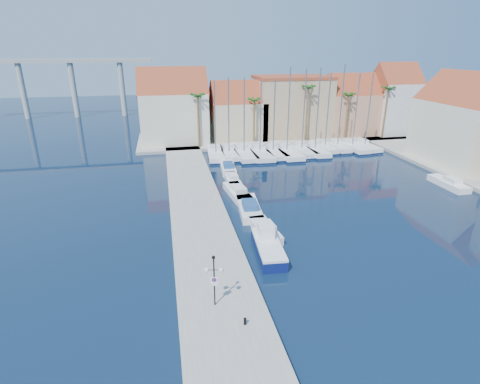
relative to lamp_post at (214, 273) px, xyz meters
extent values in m
plane|color=black|center=(9.44, 2.45, -3.03)|extent=(260.00, 260.00, 0.00)
cube|color=gray|center=(0.44, 15.95, -2.78)|extent=(6.00, 77.00, 0.50)
cube|color=gray|center=(19.44, 50.45, -2.78)|extent=(54.00, 16.00, 0.50)
cylinder|color=black|center=(0.00, 0.00, -0.60)|extent=(0.10, 0.10, 3.85)
cylinder|color=black|center=(-0.23, 0.05, 0.26)|extent=(0.48, 0.14, 0.05)
cylinder|color=black|center=(0.24, -0.04, 0.26)|extent=(0.48, 0.14, 0.05)
sphere|color=white|center=(-0.47, 0.10, 0.26)|extent=(0.35, 0.35, 0.35)
sphere|color=white|center=(0.47, -0.09, 0.26)|extent=(0.35, 0.35, 0.35)
cube|color=black|center=(0.00, 0.00, 1.23)|extent=(0.23, 0.16, 0.15)
cube|color=white|center=(-0.01, -0.05, -0.51)|extent=(0.48, 0.13, 0.48)
cylinder|color=red|center=(-0.02, -0.08, -0.46)|extent=(0.32, 0.08, 0.33)
cylinder|color=#1933A5|center=(-0.02, -0.08, -0.46)|extent=(0.23, 0.06, 0.23)
cube|color=white|center=(-0.01, -0.05, -0.84)|extent=(0.38, 0.11, 0.13)
cylinder|color=black|center=(1.61, -2.32, -2.29)|extent=(0.19, 0.19, 0.47)
cube|color=#0E1852|center=(5.66, 6.66, -2.56)|extent=(2.56, 6.41, 0.94)
cube|color=white|center=(5.66, 6.66, -1.98)|extent=(2.56, 6.41, 0.21)
cube|color=white|center=(5.75, 7.91, -1.41)|extent=(1.48, 1.77, 1.15)
cube|color=white|center=(6.40, 10.39, -2.63)|extent=(2.18, 5.51, 0.80)
cube|color=white|center=(6.44, 9.85, -1.93)|extent=(1.36, 1.98, 0.60)
cube|color=white|center=(6.06, 16.00, -2.63)|extent=(2.83, 7.18, 0.80)
cube|color=navy|center=(6.00, 15.30, -1.93)|extent=(1.77, 2.58, 0.60)
cube|color=white|center=(5.71, 20.93, -2.63)|extent=(2.67, 6.49, 0.80)
cube|color=white|center=(5.78, 20.31, -1.93)|extent=(1.64, 2.35, 0.60)
cube|color=white|center=(5.96, 25.68, -2.63)|extent=(1.65, 5.12, 0.80)
cube|color=white|center=(5.96, 25.17, -1.93)|extent=(1.15, 1.79, 0.60)
cube|color=white|center=(6.31, 31.06, -2.63)|extent=(2.52, 6.38, 0.80)
cube|color=navy|center=(6.26, 30.44, -1.93)|extent=(1.58, 2.29, 0.60)
cube|color=white|center=(33.44, 18.53, -2.63)|extent=(1.94, 6.02, 0.80)
cube|color=white|center=(33.44, 17.93, -1.93)|extent=(1.35, 2.11, 0.60)
cube|color=white|center=(5.58, 38.83, -2.53)|extent=(3.23, 9.85, 1.00)
cube|color=#0D1E42|center=(5.58, 38.83, -2.85)|extent=(3.29, 9.92, 0.28)
cube|color=white|center=(5.65, 39.80, -1.73)|extent=(1.97, 3.03, 0.60)
cylinder|color=slate|center=(5.55, 38.35, 3.61)|extent=(0.20, 0.20, 11.27)
cube|color=white|center=(7.80, 39.00, -2.53)|extent=(2.50, 9.26, 1.00)
cube|color=#0D1E42|center=(7.80, 39.00, -2.85)|extent=(2.56, 9.32, 0.28)
cube|color=white|center=(7.80, 39.92, -1.73)|extent=(1.71, 2.79, 0.60)
cylinder|color=slate|center=(7.79, 38.53, 3.83)|extent=(0.20, 0.20, 11.71)
cube|color=white|center=(10.22, 38.54, -2.53)|extent=(3.13, 11.28, 1.00)
cube|color=#0D1E42|center=(10.22, 38.54, -2.85)|extent=(3.19, 11.35, 0.28)
cube|color=white|center=(10.20, 39.66, -1.73)|extent=(2.11, 3.41, 0.60)
cylinder|color=slate|center=(10.23, 37.98, 3.80)|extent=(0.20, 0.20, 11.65)
cube|color=white|center=(12.96, 38.45, -2.53)|extent=(3.52, 11.76, 1.00)
cube|color=#0D1E42|center=(12.96, 38.45, -2.85)|extent=(3.58, 11.82, 0.28)
cube|color=white|center=(13.01, 39.61, -1.73)|extent=(2.27, 3.58, 0.60)
cylinder|color=slate|center=(12.94, 37.87, 3.53)|extent=(0.20, 0.20, 11.12)
cube|color=white|center=(15.17, 38.33, -2.53)|extent=(3.40, 10.31, 1.00)
cube|color=#0D1E42|center=(15.17, 38.33, -2.85)|extent=(3.46, 10.37, 0.28)
cube|color=white|center=(15.10, 39.34, -1.73)|extent=(2.07, 3.17, 0.60)
cylinder|color=slate|center=(15.21, 37.83, 3.69)|extent=(0.20, 0.20, 11.43)
cube|color=white|center=(17.60, 38.24, -2.53)|extent=(3.34, 11.84, 1.00)
cube|color=#0D1E42|center=(17.60, 38.24, -2.85)|extent=(3.40, 11.90, 0.28)
cube|color=white|center=(17.62, 39.41, -1.73)|extent=(2.22, 3.58, 0.60)
cylinder|color=slate|center=(17.58, 37.65, 4.60)|extent=(0.20, 0.20, 13.25)
cube|color=white|center=(20.40, 38.65, -2.53)|extent=(3.36, 10.10, 1.00)
cube|color=#0D1E42|center=(20.40, 38.65, -2.85)|extent=(3.42, 10.16, 0.28)
cube|color=white|center=(20.32, 39.64, -1.73)|extent=(2.04, 3.11, 0.60)
cylinder|color=slate|center=(20.44, 38.16, 4.41)|extent=(0.20, 0.20, 12.88)
cube|color=white|center=(22.68, 38.18, -2.53)|extent=(2.83, 9.98, 1.00)
cube|color=#0D1E42|center=(22.68, 38.18, -2.85)|extent=(2.89, 10.04, 0.28)
cube|color=white|center=(22.71, 39.17, -1.73)|extent=(1.88, 3.02, 0.60)
cylinder|color=slate|center=(22.67, 37.68, 4.54)|extent=(0.20, 0.20, 13.13)
cube|color=white|center=(25.08, 39.43, -2.53)|extent=(2.22, 8.13, 1.00)
cube|color=#0D1E42|center=(25.08, 39.43, -2.85)|extent=(2.28, 8.20, 0.28)
cube|color=white|center=(25.07, 40.24, -1.73)|extent=(1.51, 2.45, 0.60)
cylinder|color=slate|center=(25.09, 39.03, 4.11)|extent=(0.20, 0.20, 12.28)
cube|color=white|center=(27.44, 39.43, -2.53)|extent=(2.21, 8.14, 1.00)
cube|color=#0D1E42|center=(27.44, 39.43, -2.85)|extent=(2.27, 8.20, 0.28)
cube|color=white|center=(27.43, 40.24, -1.73)|extent=(1.51, 2.45, 0.60)
cylinder|color=slate|center=(27.44, 39.03, 4.75)|extent=(0.20, 0.20, 13.54)
cube|color=white|center=(29.96, 38.88, -2.53)|extent=(3.09, 9.40, 1.00)
cube|color=#0D1E42|center=(29.96, 38.88, -2.85)|extent=(3.15, 9.46, 0.28)
cube|color=white|center=(29.89, 39.80, -1.73)|extent=(1.88, 2.89, 0.60)
cylinder|color=slate|center=(29.99, 38.42, 4.03)|extent=(0.20, 0.20, 12.11)
cube|color=white|center=(32.43, 38.94, -2.53)|extent=(2.93, 8.80, 1.00)
cube|color=#0D1E42|center=(32.43, 38.94, -2.85)|extent=(2.99, 8.86, 0.28)
cube|color=white|center=(32.36, 39.80, -1.73)|extent=(1.78, 2.71, 0.60)
cylinder|color=slate|center=(32.46, 38.50, 4.00)|extent=(0.20, 0.20, 12.05)
cube|color=beige|center=(-0.56, 49.45, 1.97)|extent=(12.00, 9.00, 9.00)
cube|color=brown|center=(-0.56, 49.45, 6.47)|extent=(12.30, 9.00, 9.00)
cube|color=tan|center=(11.44, 49.45, 0.97)|extent=(10.00, 8.00, 7.00)
cube|color=brown|center=(11.44, 49.45, 4.47)|extent=(10.30, 8.00, 8.00)
cube|color=tan|center=(22.44, 50.45, 2.97)|extent=(14.00, 10.00, 11.00)
cube|color=brown|center=(22.44, 50.45, 8.72)|extent=(14.20, 10.20, 0.50)
cube|color=tan|center=(34.44, 49.45, 1.47)|extent=(10.00, 8.00, 8.00)
cube|color=brown|center=(34.44, 49.45, 5.47)|extent=(10.30, 8.00, 8.00)
cube|color=silver|center=(43.44, 48.45, 2.47)|extent=(8.00, 8.00, 10.00)
cube|color=brown|center=(43.44, 48.45, 7.47)|extent=(8.30, 8.00, 8.00)
cube|color=beige|center=(41.44, 26.45, 1.97)|extent=(9.00, 14.00, 9.00)
cube|color=brown|center=(41.44, 26.45, 6.47)|extent=(9.00, 14.30, 9.00)
cylinder|color=brown|center=(3.44, 44.45, 1.97)|extent=(0.36, 0.36, 9.00)
sphere|color=#1C4F16|center=(3.44, 44.45, 6.32)|extent=(2.60, 2.60, 2.60)
cylinder|color=brown|center=(13.44, 44.45, 1.47)|extent=(0.36, 0.36, 8.00)
sphere|color=#1C4F16|center=(13.44, 44.45, 5.32)|extent=(2.60, 2.60, 2.60)
cylinder|color=brown|center=(23.44, 44.45, 2.47)|extent=(0.36, 0.36, 10.00)
sphere|color=#1C4F16|center=(23.44, 44.45, 7.32)|extent=(2.60, 2.60, 2.60)
cylinder|color=brown|center=(31.44, 44.45, 1.72)|extent=(0.36, 0.36, 8.50)
sphere|color=#1C4F16|center=(31.44, 44.45, 5.82)|extent=(2.60, 2.60, 2.60)
cylinder|color=brown|center=(39.44, 44.45, 2.22)|extent=(0.36, 0.36, 9.50)
sphere|color=#1C4F16|center=(39.44, 44.45, 6.82)|extent=(2.60, 2.60, 2.60)
cube|color=#9E9E99|center=(-28.56, 84.45, 10.97)|extent=(48.00, 2.20, 0.90)
cylinder|color=#9E9E99|center=(-36.56, 84.45, 3.97)|extent=(1.40, 1.40, 14.00)
cylinder|color=#9E9E99|center=(-24.56, 84.45, 3.97)|extent=(1.40, 1.40, 14.00)
cylinder|color=#9E9E99|center=(-12.56, 84.45, 3.97)|extent=(1.40, 1.40, 14.00)
camera|label=1|loc=(-2.56, -21.11, 13.98)|focal=28.00mm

